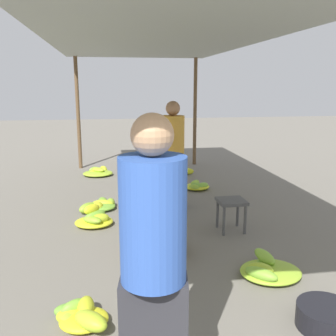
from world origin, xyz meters
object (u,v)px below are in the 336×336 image
(banana_pile_right_1, at_px, (197,186))
(shopper_walking_mid, at_px, (173,154))
(vendor_foreground, at_px, (153,263))
(crate_near, at_px, (157,245))
(stool, at_px, (231,206))
(banana_pile_right_2, at_px, (268,270))
(banana_pile_left_2, at_px, (99,206))
(basin_black, at_px, (326,317))
(banana_pile_left_0, at_px, (94,219))
(banana_pile_right_0, at_px, (179,171))
(banana_pile_left_1, at_px, (80,315))
(banana_pile_left_3, at_px, (98,172))

(banana_pile_right_1, bearing_deg, shopper_walking_mid, -123.65)
(vendor_foreground, bearing_deg, crate_near, 81.80)
(stool, height_order, banana_pile_right_1, stool)
(stool, height_order, banana_pile_right_2, stool)
(banana_pile_right_2, bearing_deg, shopper_walking_mid, 103.60)
(banana_pile_left_2, height_order, crate_near, crate_near)
(basin_black, xyz_separation_m, banana_pile_right_1, (-0.05, 3.93, -0.03))
(banana_pile_left_0, bearing_deg, banana_pile_right_1, 40.67)
(banana_pile_left_0, height_order, banana_pile_right_0, banana_pile_left_0)
(crate_near, distance_m, shopper_walking_mid, 1.75)
(banana_pile_left_1, bearing_deg, crate_near, 56.64)
(banana_pile_left_1, xyz_separation_m, banana_pile_left_2, (0.11, 2.74, -0.00))
(stool, distance_m, banana_pile_left_3, 3.75)
(banana_pile_left_1, distance_m, shopper_walking_mid, 3.03)
(banana_pile_right_2, bearing_deg, banana_pile_left_3, 110.61)
(basin_black, xyz_separation_m, shopper_walking_mid, (-0.65, 3.03, 0.74))
(basin_black, relative_size, banana_pile_right_1, 0.90)
(vendor_foreground, height_order, banana_pile_left_2, vendor_foreground)
(vendor_foreground, height_order, banana_pile_left_3, vendor_foreground)
(banana_pile_right_0, height_order, crate_near, banana_pile_right_0)
(banana_pile_left_1, height_order, banana_pile_right_2, banana_pile_right_2)
(vendor_foreground, height_order, banana_pile_right_2, vendor_foreground)
(banana_pile_left_2, relative_size, shopper_walking_mid, 0.35)
(banana_pile_right_0, height_order, banana_pile_right_2, banana_pile_right_0)
(banana_pile_left_0, xyz_separation_m, banana_pile_right_2, (1.69, -1.62, -0.02))
(basin_black, distance_m, banana_pile_right_0, 5.13)
(banana_pile_left_2, xyz_separation_m, banana_pile_left_3, (-0.06, 2.22, 0.00))
(banana_pile_right_0, xyz_separation_m, shopper_walking_mid, (-0.50, -2.09, 0.74))
(banana_pile_left_3, xyz_separation_m, shopper_walking_mid, (1.16, -2.28, 0.76))
(vendor_foreground, bearing_deg, stool, 62.19)
(banana_pile_left_0, height_order, banana_pile_left_2, banana_pile_left_0)
(basin_black, xyz_separation_m, banana_pile_left_2, (-1.75, 3.09, -0.02))
(banana_pile_left_0, relative_size, crate_near, 1.00)
(banana_pile_left_0, xyz_separation_m, banana_pile_left_2, (0.05, 0.66, -0.03))
(banana_pile_left_3, bearing_deg, shopper_walking_mid, -63.12)
(vendor_foreground, relative_size, basin_black, 3.73)
(banana_pile_left_3, bearing_deg, banana_pile_left_2, -88.55)
(basin_black, xyz_separation_m, banana_pile_right_0, (-0.15, 5.13, -0.00))
(stool, bearing_deg, crate_near, -154.65)
(banana_pile_right_1, xyz_separation_m, crate_near, (-1.04, -2.42, 0.03))
(crate_near, bearing_deg, banana_pile_left_0, 127.41)
(basin_black, height_order, banana_pile_left_1, banana_pile_left_1)
(banana_pile_left_3, distance_m, banana_pile_right_2, 4.81)
(banana_pile_right_2, xyz_separation_m, crate_near, (-0.98, 0.70, 0.02))
(banana_pile_left_0, distance_m, shopper_walking_mid, 1.49)
(vendor_foreground, xyz_separation_m, banana_pile_left_1, (-0.48, 0.81, -0.80))
(stool, xyz_separation_m, banana_pile_left_3, (-1.72, 3.32, -0.26))
(basin_black, distance_m, shopper_walking_mid, 3.19)
(banana_pile_left_3, xyz_separation_m, banana_pile_right_2, (1.69, -4.50, 0.00))
(vendor_foreground, xyz_separation_m, shopper_walking_mid, (0.73, 3.49, -0.04))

